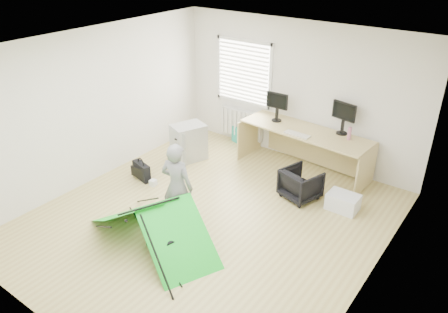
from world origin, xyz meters
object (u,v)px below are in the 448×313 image
Objects in this scene: thermos at (349,134)px; laptop_bag at (142,171)px; office_chair at (301,184)px; person at (177,186)px; duffel_bag at (163,245)px; filing_cabinet at (189,142)px; monitor_left at (277,111)px; desk at (303,151)px; kite at (151,225)px; monitor_right at (343,122)px; storage_crate at (343,202)px.

laptop_bag is at bearing -144.74° from thermos.
office_chair is 2.19m from person.
filing_cabinet is at bearing 141.01° from duffel_bag.
duffel_bag is (0.18, -3.41, -0.92)m from monitor_left.
monitor_left is at bearing 111.02° from duffel_bag.
monitor_left reaches higher than desk.
desk is 1.74× the size of person.
kite is 0.33m from duffel_bag.
kite is (-0.07, -3.37, -0.72)m from monitor_left.
kite is (-1.33, -3.53, -0.73)m from monitor_right.
kite is (-0.73, -3.28, -0.09)m from desk.
thermos is 3.75m from kite.
person is 2.81× the size of storage_crate.
thermos reaches higher than filing_cabinet.
monitor_left is at bearing 179.96° from thermos.
person is at bearing 75.43° from office_chair.
laptop_bag is 0.82× the size of duffel_bag.
monitor_right is 1.50m from storage_crate.
person reaches higher than kite.
desk is 0.91m from monitor_right.
thermos is at bearing 87.57° from duffel_bag.
filing_cabinet is 2.91m from duffel_bag.
person is (-1.30, -2.97, -0.35)m from monitor_right.
duffel_bag is (1.58, -2.43, -0.25)m from filing_cabinet.
office_chair is at bearing 38.04° from laptop_bag.
kite is (1.32, -2.38, -0.04)m from filing_cabinet.
filing_cabinet is at bearing -160.97° from thermos.
desk is 1.17× the size of kite.
person is (-1.13, -1.83, 0.43)m from office_chair.
person is at bearing -100.08° from desk.
filing_cabinet is 1.59× the size of monitor_right.
laptop_bag is (-0.16, -1.15, -0.20)m from filing_cabinet.
kite is at bearing -98.89° from monitor_right.
desk is 3.37m from duffel_bag.
monitor_left is at bearing 153.79° from storage_crate.
office_chair is at bearing 88.76° from kite.
kite reaches higher than laptop_bag.
kite reaches higher than duffel_bag.
duffel_bag is at bearing -95.02° from monitor_right.
office_chair is at bearing -60.08° from desk.
monitor_left is 1.90× the size of thermos.
storage_crate is at bearing 77.23° from kite.
office_chair is 2.60m from duffel_bag.
monitor_left is 0.87× the size of storage_crate.
filing_cabinet reaches higher than storage_crate.
monitor_right is at bearing 6.39° from monitor_left.
office_chair is 1.11× the size of duffel_bag.
storage_crate is at bearing -156.07° from office_chair.
thermos is at bearing 90.10° from kite.
person is at bearing -9.74° from laptop_bag.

